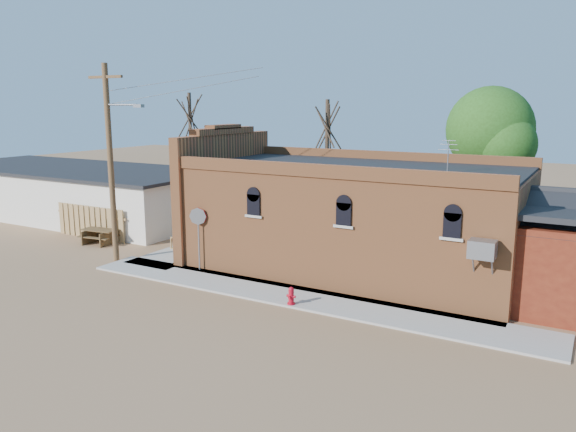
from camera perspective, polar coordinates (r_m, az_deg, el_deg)
The scene contains 14 objects.
ground at distance 21.58m, azimuth -4.02°, elevation -8.29°, with size 120.00×120.00×0.00m, color olive.
sidewalk_south at distance 21.56m, azimuth 0.68°, elevation -8.17°, with size 19.00×2.20×0.08m, color #9E9991.
sidewalk_west at distance 29.77m, azimuth -7.78°, elevation -2.77°, with size 2.60×10.00×0.08m, color #9E9991.
brick_bar at distance 24.88m, azimuth 6.09°, elevation -0.09°, with size 16.40×7.97×6.30m.
storage_building at distance 39.62m, azimuth -20.86°, elevation 2.39°, with size 20.40×8.40×3.17m.
wood_fence at distance 32.39m, azimuth -19.42°, elevation -0.61°, with size 5.20×0.10×1.80m, color olive, non-canonical shape.
utility_pole at distance 26.68m, azimuth -17.52°, elevation 5.51°, with size 3.12×0.26×9.00m.
tree_bare_near at distance 33.18m, azimuth 4.01°, elevation 9.10°, with size 2.80×2.80×7.65m.
tree_bare_far at distance 39.95m, azimuth -9.94°, elevation 9.90°, with size 2.80×2.80×8.16m.
tree_leafy at distance 30.90m, azimuth 19.82°, elevation 8.25°, with size 4.40×4.40×8.15m.
fire_hydrant at distance 20.54m, azimuth 0.32°, elevation -8.10°, with size 0.37×0.35×0.65m.
stop_sign at distance 24.53m, azimuth -9.10°, elevation -0.63°, with size 0.72×0.34×2.77m.
trash_barrel at distance 29.50m, azimuth -7.69°, elevation -2.11°, with size 0.46×0.46×0.71m, color navy.
picnic_table at distance 31.09m, azimuth -18.55°, elevation -1.76°, with size 2.02×1.61×0.78m.
Camera 1 is at (11.29, -16.92, 7.23)m, focal length 35.00 mm.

